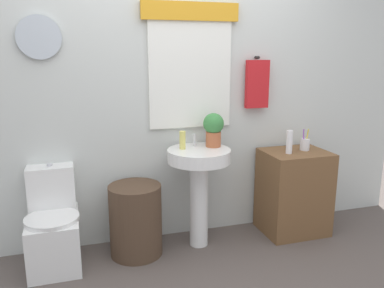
{
  "coord_description": "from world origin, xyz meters",
  "views": [
    {
      "loc": [
        -0.77,
        -1.97,
        1.55
      ],
      "look_at": [
        0.08,
        0.8,
        0.87
      ],
      "focal_mm": 36.6,
      "sensor_mm": 36.0,
      "label": 1
    }
  ],
  "objects_px": {
    "soap_bottle": "(183,140)",
    "potted_plant": "(213,128)",
    "toilet": "(54,228)",
    "wooden_cabinet": "(293,192)",
    "lotion_bottle": "(289,142)",
    "toothbrush_cup": "(305,144)",
    "pedestal_sink": "(199,175)",
    "laundry_hamper": "(136,220)"
  },
  "relations": [
    {
      "from": "toilet",
      "to": "pedestal_sink",
      "type": "bearing_deg",
      "value": -1.79
    },
    {
      "from": "toothbrush_cup",
      "to": "potted_plant",
      "type": "bearing_deg",
      "value": 177.22
    },
    {
      "from": "soap_bottle",
      "to": "potted_plant",
      "type": "distance_m",
      "value": 0.27
    },
    {
      "from": "toilet",
      "to": "toothbrush_cup",
      "type": "height_order",
      "value": "toothbrush_cup"
    },
    {
      "from": "soap_bottle",
      "to": "toothbrush_cup",
      "type": "xyz_separation_m",
      "value": [
        1.08,
        -0.03,
        -0.1
      ]
    },
    {
      "from": "lotion_bottle",
      "to": "pedestal_sink",
      "type": "bearing_deg",
      "value": 177.04
    },
    {
      "from": "laundry_hamper",
      "to": "potted_plant",
      "type": "xyz_separation_m",
      "value": [
        0.66,
        0.06,
        0.68
      ]
    },
    {
      "from": "toilet",
      "to": "laundry_hamper",
      "type": "height_order",
      "value": "toilet"
    },
    {
      "from": "potted_plant",
      "to": "toothbrush_cup",
      "type": "xyz_separation_m",
      "value": [
        0.82,
        -0.04,
        -0.18
      ]
    },
    {
      "from": "toothbrush_cup",
      "to": "wooden_cabinet",
      "type": "bearing_deg",
      "value": -167.99
    },
    {
      "from": "wooden_cabinet",
      "to": "lotion_bottle",
      "type": "relative_size",
      "value": 3.75
    },
    {
      "from": "wooden_cabinet",
      "to": "soap_bottle",
      "type": "xyz_separation_m",
      "value": [
        -0.99,
        0.05,
        0.52
      ]
    },
    {
      "from": "potted_plant",
      "to": "lotion_bottle",
      "type": "relative_size",
      "value": 1.4
    },
    {
      "from": "toilet",
      "to": "wooden_cabinet",
      "type": "distance_m",
      "value": 1.99
    },
    {
      "from": "toilet",
      "to": "soap_bottle",
      "type": "xyz_separation_m",
      "value": [
        1.0,
        0.01,
        0.6
      ]
    },
    {
      "from": "soap_bottle",
      "to": "potted_plant",
      "type": "bearing_deg",
      "value": 2.2
    },
    {
      "from": "potted_plant",
      "to": "soap_bottle",
      "type": "bearing_deg",
      "value": -177.8
    },
    {
      "from": "lotion_bottle",
      "to": "laundry_hamper",
      "type": "bearing_deg",
      "value": 178.22
    },
    {
      "from": "wooden_cabinet",
      "to": "soap_bottle",
      "type": "relative_size",
      "value": 5.08
    },
    {
      "from": "wooden_cabinet",
      "to": "lotion_bottle",
      "type": "height_order",
      "value": "lotion_bottle"
    },
    {
      "from": "soap_bottle",
      "to": "toilet",
      "type": "bearing_deg",
      "value": -179.14
    },
    {
      "from": "lotion_bottle",
      "to": "toothbrush_cup",
      "type": "height_order",
      "value": "lotion_bottle"
    },
    {
      "from": "laundry_hamper",
      "to": "wooden_cabinet",
      "type": "relative_size",
      "value": 0.77
    },
    {
      "from": "soap_bottle",
      "to": "potted_plant",
      "type": "relative_size",
      "value": 0.53
    },
    {
      "from": "soap_bottle",
      "to": "lotion_bottle",
      "type": "bearing_deg",
      "value": -5.74
    },
    {
      "from": "laundry_hamper",
      "to": "potted_plant",
      "type": "relative_size",
      "value": 2.08
    },
    {
      "from": "laundry_hamper",
      "to": "lotion_bottle",
      "type": "distance_m",
      "value": 1.4
    },
    {
      "from": "toilet",
      "to": "wooden_cabinet",
      "type": "relative_size",
      "value": 1.02
    },
    {
      "from": "lotion_bottle",
      "to": "toothbrush_cup",
      "type": "bearing_deg",
      "value": 17.66
    },
    {
      "from": "lotion_bottle",
      "to": "toothbrush_cup",
      "type": "xyz_separation_m",
      "value": [
        0.19,
        0.06,
        -0.04
      ]
    },
    {
      "from": "toilet",
      "to": "laundry_hamper",
      "type": "bearing_deg",
      "value": -3.32
    },
    {
      "from": "wooden_cabinet",
      "to": "toothbrush_cup",
      "type": "distance_m",
      "value": 0.43
    },
    {
      "from": "soap_bottle",
      "to": "pedestal_sink",
      "type": "bearing_deg",
      "value": -22.62
    },
    {
      "from": "potted_plant",
      "to": "lotion_bottle",
      "type": "xyz_separation_m",
      "value": [
        0.63,
        -0.1,
        -0.14
      ]
    },
    {
      "from": "toilet",
      "to": "potted_plant",
      "type": "height_order",
      "value": "potted_plant"
    },
    {
      "from": "pedestal_sink",
      "to": "toothbrush_cup",
      "type": "relative_size",
      "value": 4.37
    },
    {
      "from": "pedestal_sink",
      "to": "toothbrush_cup",
      "type": "bearing_deg",
      "value": 1.19
    },
    {
      "from": "lotion_bottle",
      "to": "potted_plant",
      "type": "bearing_deg",
      "value": 171.05
    },
    {
      "from": "toilet",
      "to": "lotion_bottle",
      "type": "distance_m",
      "value": 1.97
    },
    {
      "from": "laundry_hamper",
      "to": "wooden_cabinet",
      "type": "xyz_separation_m",
      "value": [
        1.38,
        0.0,
        0.08
      ]
    },
    {
      "from": "pedestal_sink",
      "to": "wooden_cabinet",
      "type": "xyz_separation_m",
      "value": [
        0.87,
        -0.0,
        -0.24
      ]
    },
    {
      "from": "potted_plant",
      "to": "lotion_bottle",
      "type": "distance_m",
      "value": 0.66
    }
  ]
}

